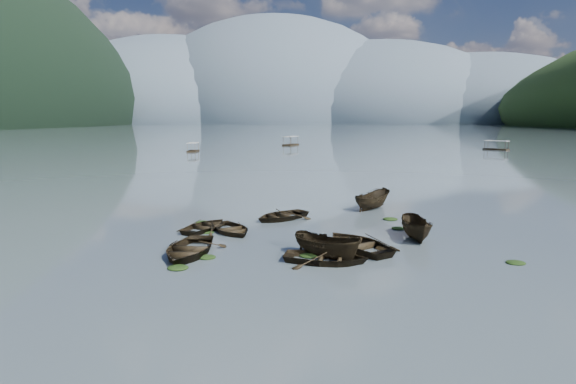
{
  "coord_description": "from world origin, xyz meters",
  "views": [
    {
      "loc": [
        1.31,
        -20.91,
        7.34
      ],
      "look_at": [
        0.0,
        12.0,
        2.0
      ],
      "focal_mm": 28.0,
      "sensor_mm": 36.0,
      "label": 1
    }
  ],
  "objects_px": {
    "rowboat_3": "(358,249)",
    "pontoon_left": "(193,152)",
    "rowboat_0": "(189,254)",
    "pontoon_centre": "(291,145)"
  },
  "relations": [
    {
      "from": "rowboat_0",
      "to": "pontoon_centre",
      "type": "relative_size",
      "value": 0.78
    },
    {
      "from": "rowboat_3",
      "to": "pontoon_left",
      "type": "relative_size",
      "value": 0.96
    },
    {
      "from": "rowboat_3",
      "to": "pontoon_left",
      "type": "bearing_deg",
      "value": -101.6
    },
    {
      "from": "rowboat_0",
      "to": "pontoon_centre",
      "type": "bearing_deg",
      "value": 92.61
    },
    {
      "from": "rowboat_0",
      "to": "rowboat_3",
      "type": "bearing_deg",
      "value": 12.83
    },
    {
      "from": "rowboat_3",
      "to": "pontoon_centre",
      "type": "distance_m",
      "value": 103.38
    },
    {
      "from": "rowboat_0",
      "to": "pontoon_left",
      "type": "bearing_deg",
      "value": 107.65
    },
    {
      "from": "rowboat_0",
      "to": "pontoon_left",
      "type": "relative_size",
      "value": 0.97
    },
    {
      "from": "rowboat_3",
      "to": "pontoon_centre",
      "type": "xyz_separation_m",
      "value": [
        -7.37,
        103.12,
        0.0
      ]
    },
    {
      "from": "rowboat_3",
      "to": "pontoon_centre",
      "type": "relative_size",
      "value": 0.76
    }
  ]
}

